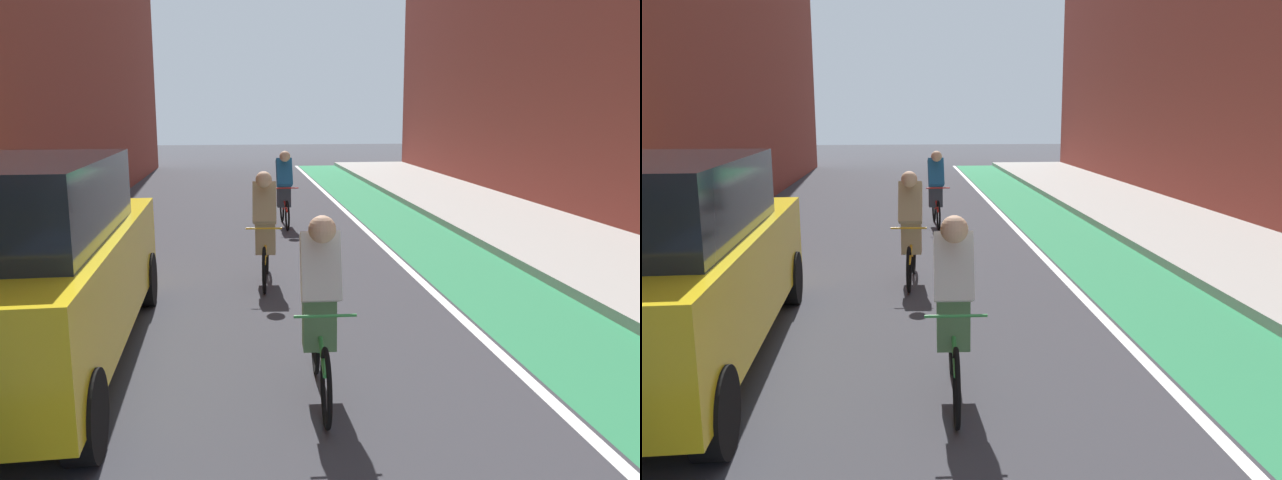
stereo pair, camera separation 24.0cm
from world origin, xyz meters
The scene contains 8 objects.
ground_plane centered at (0.00, 12.82, 0.00)m, with size 74.02×74.02×0.00m, color #38383D.
bike_lane_paint centered at (2.86, 14.82, 0.00)m, with size 1.60×33.65×0.00m, color #2D8451.
lane_divider_stripe centered at (1.96, 14.82, 0.00)m, with size 0.12×33.65×0.00m, color white.
sidewalk_right centered at (5.19, 14.82, 0.07)m, with size 3.06×33.65×0.14m, color #A8A59E.
parked_suv_yellow_cab centered at (-2.60, 9.39, 1.02)m, with size 2.05×4.83×1.98m.
cyclist_mid centered at (0.04, 8.46, 0.84)m, with size 0.48×1.68×1.59m.
cyclist_trailing centered at (-0.25, 12.21, 0.80)m, with size 0.48×1.67×1.59m.
cyclist_far centered at (0.35, 16.72, 0.80)m, with size 0.48×1.66×1.59m.
Camera 1 is at (-0.61, 3.37, 2.39)m, focal length 36.14 mm.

